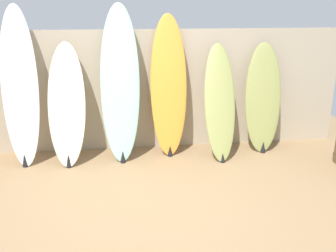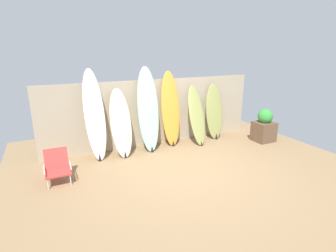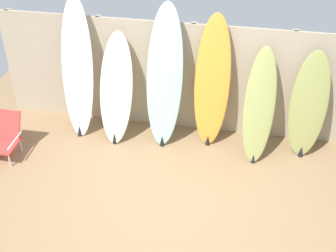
{
  "view_description": "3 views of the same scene",
  "coord_description": "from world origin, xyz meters",
  "px_view_note": "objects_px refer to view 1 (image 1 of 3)",
  "views": [
    {
      "loc": [
        -0.31,
        -3.52,
        2.17
      ],
      "look_at": [
        0.18,
        0.53,
        0.82
      ],
      "focal_mm": 40.0,
      "sensor_mm": 36.0,
      "label": 1
    },
    {
      "loc": [
        -2.72,
        -4.51,
        2.59
      ],
      "look_at": [
        -0.23,
        0.71,
        0.88
      ],
      "focal_mm": 28.0,
      "sensor_mm": 36.0,
      "label": 2
    },
    {
      "loc": [
        0.78,
        -4.27,
        4.45
      ],
      "look_at": [
        -0.14,
        0.73,
        0.87
      ],
      "focal_mm": 50.0,
      "sensor_mm": 36.0,
      "label": 3
    }
  ],
  "objects_px": {
    "surfboard_white_0": "(20,88)",
    "surfboard_orange_3": "(169,87)",
    "surfboard_olive_4": "(220,103)",
    "surfboard_olive_5": "(263,99)",
    "surfboard_seafoam_2": "(120,85)",
    "surfboard_cream_1": "(67,106)"
  },
  "relations": [
    {
      "from": "surfboard_seafoam_2",
      "to": "surfboard_olive_5",
      "type": "distance_m",
      "value": 2.13
    },
    {
      "from": "surfboard_cream_1",
      "to": "surfboard_olive_4",
      "type": "distance_m",
      "value": 2.15
    },
    {
      "from": "surfboard_orange_3",
      "to": "surfboard_seafoam_2",
      "type": "bearing_deg",
      "value": -170.71
    },
    {
      "from": "surfboard_white_0",
      "to": "surfboard_orange_3",
      "type": "bearing_deg",
      "value": 2.57
    },
    {
      "from": "surfboard_seafoam_2",
      "to": "surfboard_olive_5",
      "type": "height_order",
      "value": "surfboard_seafoam_2"
    },
    {
      "from": "surfboard_olive_5",
      "to": "surfboard_olive_4",
      "type": "bearing_deg",
      "value": -167.89
    },
    {
      "from": "surfboard_white_0",
      "to": "surfboard_orange_3",
      "type": "distance_m",
      "value": 2.04
    },
    {
      "from": "surfboard_white_0",
      "to": "surfboard_cream_1",
      "type": "relative_size",
      "value": 1.3
    },
    {
      "from": "surfboard_olive_4",
      "to": "surfboard_olive_5",
      "type": "distance_m",
      "value": 0.72
    },
    {
      "from": "surfboard_orange_3",
      "to": "surfboard_olive_5",
      "type": "height_order",
      "value": "surfboard_orange_3"
    },
    {
      "from": "surfboard_olive_5",
      "to": "surfboard_seafoam_2",
      "type": "bearing_deg",
      "value": -178.22
    },
    {
      "from": "surfboard_olive_4",
      "to": "surfboard_cream_1",
      "type": "bearing_deg",
      "value": 178.68
    },
    {
      "from": "surfboard_cream_1",
      "to": "surfboard_orange_3",
      "type": "bearing_deg",
      "value": 5.91
    },
    {
      "from": "surfboard_olive_5",
      "to": "surfboard_orange_3",
      "type": "bearing_deg",
      "value": 178.06
    },
    {
      "from": "surfboard_white_0",
      "to": "surfboard_olive_4",
      "type": "bearing_deg",
      "value": -2.21
    },
    {
      "from": "surfboard_orange_3",
      "to": "surfboard_white_0",
      "type": "bearing_deg",
      "value": -177.43
    },
    {
      "from": "surfboard_orange_3",
      "to": "surfboard_olive_4",
      "type": "xyz_separation_m",
      "value": [
        0.71,
        -0.2,
        -0.2
      ]
    },
    {
      "from": "surfboard_seafoam_2",
      "to": "surfboard_olive_4",
      "type": "xyz_separation_m",
      "value": [
        1.41,
        -0.08,
        -0.28
      ]
    },
    {
      "from": "surfboard_white_0",
      "to": "surfboard_cream_1",
      "type": "distance_m",
      "value": 0.66
    },
    {
      "from": "surfboard_orange_3",
      "to": "surfboard_olive_4",
      "type": "height_order",
      "value": "surfboard_orange_3"
    },
    {
      "from": "surfboard_cream_1",
      "to": "surfboard_orange_3",
      "type": "relative_size",
      "value": 0.82
    },
    {
      "from": "surfboard_white_0",
      "to": "surfboard_olive_4",
      "type": "relative_size",
      "value": 1.33
    }
  ]
}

